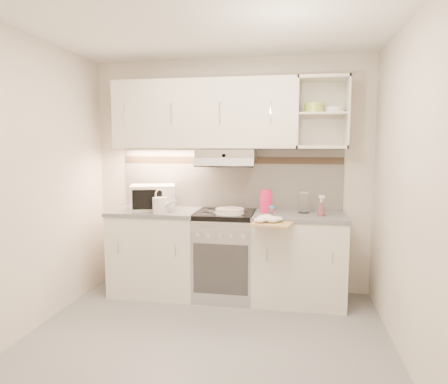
% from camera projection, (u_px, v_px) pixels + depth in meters
% --- Properties ---
extents(ground, '(3.00, 3.00, 0.00)m').
position_uv_depth(ground, '(202.00, 348.00, 3.14)').
color(ground, gray).
rests_on(ground, ground).
extents(room_shell, '(3.04, 2.84, 2.52)m').
position_uv_depth(room_shell, '(211.00, 140.00, 3.30)').
color(room_shell, beige).
rests_on(room_shell, ground).
extents(base_cabinet_left, '(0.90, 0.60, 0.86)m').
position_uv_depth(base_cabinet_left, '(157.00, 253.00, 4.29)').
color(base_cabinet_left, silver).
rests_on(base_cabinet_left, ground).
extents(worktop_left, '(0.92, 0.62, 0.04)m').
position_uv_depth(worktop_left, '(156.00, 212.00, 4.24)').
color(worktop_left, slate).
rests_on(worktop_left, base_cabinet_left).
extents(base_cabinet_right, '(0.90, 0.60, 0.86)m').
position_uv_depth(base_cabinet_right, '(298.00, 260.00, 4.03)').
color(base_cabinet_right, silver).
rests_on(base_cabinet_right, ground).
extents(worktop_right, '(0.92, 0.62, 0.04)m').
position_uv_depth(worktop_right, '(299.00, 216.00, 3.98)').
color(worktop_right, slate).
rests_on(worktop_right, base_cabinet_right).
extents(electric_range, '(0.60, 0.60, 0.90)m').
position_uv_depth(electric_range, '(225.00, 254.00, 4.16)').
color(electric_range, '#B7B7BC').
rests_on(electric_range, ground).
extents(microwave, '(0.54, 0.46, 0.26)m').
position_uv_depth(microwave, '(153.00, 197.00, 4.24)').
color(microwave, silver).
rests_on(microwave, worktop_left).
extents(watering_can, '(0.28, 0.18, 0.25)m').
position_uv_depth(watering_can, '(161.00, 205.00, 4.00)').
color(watering_can, silver).
rests_on(watering_can, worktop_left).
extents(plate_stack, '(0.29, 0.29, 0.06)m').
position_uv_depth(plate_stack, '(230.00, 211.00, 3.98)').
color(plate_stack, white).
rests_on(plate_stack, electric_range).
extents(bread_loaf, '(0.16, 0.16, 0.04)m').
position_uv_depth(bread_loaf, '(226.00, 210.00, 4.10)').
color(bread_loaf, '#A7653E').
rests_on(bread_loaf, electric_range).
extents(pink_pitcher, '(0.12, 0.11, 0.23)m').
position_uv_depth(pink_pitcher, '(266.00, 201.00, 4.06)').
color(pink_pitcher, '#E61B56').
rests_on(pink_pitcher, worktop_right).
extents(glass_jar, '(0.12, 0.12, 0.22)m').
position_uv_depth(glass_jar, '(304.00, 202.00, 4.03)').
color(glass_jar, silver).
rests_on(glass_jar, worktop_right).
extents(spice_jar, '(0.06, 0.06, 0.09)m').
position_uv_depth(spice_jar, '(272.00, 211.00, 3.90)').
color(spice_jar, white).
rests_on(spice_jar, worktop_right).
extents(spray_bottle, '(0.08, 0.08, 0.22)m').
position_uv_depth(spray_bottle, '(321.00, 207.00, 3.86)').
color(spray_bottle, '#D97583').
rests_on(spray_bottle, worktop_right).
extents(cutting_board, '(0.41, 0.39, 0.02)m').
position_uv_depth(cutting_board, '(273.00, 223.00, 3.66)').
color(cutting_board, tan).
rests_on(cutting_board, base_cabinet_right).
extents(dish_towel, '(0.35, 0.32, 0.08)m').
position_uv_depth(dish_towel, '(268.00, 217.00, 3.69)').
color(dish_towel, white).
rests_on(dish_towel, cutting_board).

